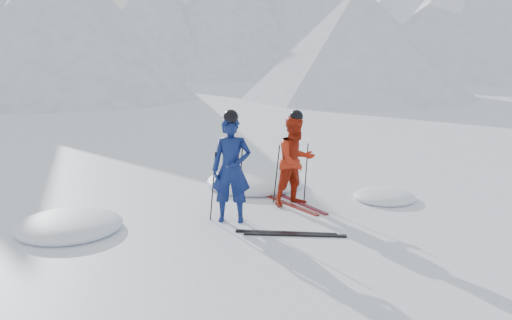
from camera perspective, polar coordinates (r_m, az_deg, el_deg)
name	(u,v)px	position (r m, az deg, el deg)	size (l,w,h in m)	color
ground	(348,217)	(10.13, 9.65, -5.98)	(160.00, 160.00, 0.00)	white
skier_blue	(231,169)	(9.56, -2.61, -0.99)	(0.69, 0.46, 1.90)	#0E1C54
skier_red	(296,161)	(10.58, 4.21, -0.09)	(0.86, 0.67, 1.78)	#AC230D
pole_blue_left	(213,186)	(9.69, -4.55, -2.77)	(0.02, 0.02, 1.27)	black
pole_blue_right	(240,182)	(9.94, -1.66, -2.36)	(0.02, 0.02, 1.27)	black
pole_red_left	(277,174)	(10.75, 2.17, -1.49)	(0.02, 0.02, 1.18)	black
pole_red_right	(306,173)	(10.90, 5.29, -1.34)	(0.02, 0.02, 1.18)	black
ski_worn_left	(290,204)	(10.75, 3.55, -4.69)	(0.09, 1.70, 0.03)	black
ski_worn_right	(301,203)	(10.85, 4.71, -4.56)	(0.09, 1.70, 0.03)	black
ski_loose_a	(286,233)	(9.18, 3.16, -7.65)	(0.09, 1.70, 0.03)	black
ski_loose_b	(295,235)	(9.09, 4.12, -7.87)	(0.09, 1.70, 0.03)	black
snow_lumps	(238,201)	(11.01, -1.90, -4.34)	(9.63, 5.81, 0.47)	white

